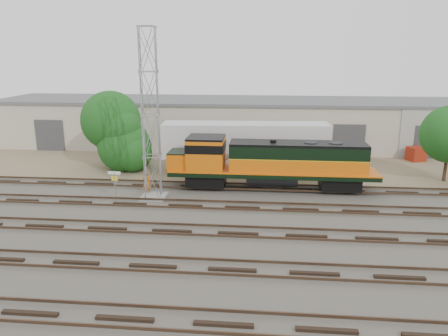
# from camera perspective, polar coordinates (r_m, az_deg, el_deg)

# --- Properties ---
(ground) EXTENTS (140.00, 140.00, 0.00)m
(ground) POSITION_cam_1_polar(r_m,az_deg,el_deg) (28.95, 2.25, -6.31)
(ground) COLOR #47423A
(ground) RESTS_ON ground
(dirt_strip) EXTENTS (80.00, 16.00, 0.02)m
(dirt_strip) POSITION_cam_1_polar(r_m,az_deg,el_deg) (43.26, 3.40, 0.86)
(dirt_strip) COLOR #726047
(dirt_strip) RESTS_ON ground
(tracks) EXTENTS (80.00, 20.40, 0.28)m
(tracks) POSITION_cam_1_polar(r_m,az_deg,el_deg) (26.15, 1.87, -8.51)
(tracks) COLOR black
(tracks) RESTS_ON ground
(warehouse) EXTENTS (58.40, 10.40, 5.30)m
(warehouse) POSITION_cam_1_polar(r_m,az_deg,el_deg) (50.56, 3.84, 5.94)
(warehouse) COLOR beige
(warehouse) RESTS_ON ground
(locomotive) EXTENTS (16.12, 2.83, 3.87)m
(locomotive) POSITION_cam_1_polar(r_m,az_deg,el_deg) (33.97, 5.88, 0.79)
(locomotive) COLOR black
(locomotive) RESTS_ON tracks
(signal_tower) EXTENTS (1.80, 1.80, 12.17)m
(signal_tower) POSITION_cam_1_polar(r_m,az_deg,el_deg) (31.51, -9.58, 6.41)
(signal_tower) COLOR gray
(signal_tower) RESTS_ON ground
(sign_post) EXTENTS (0.92, 0.08, 2.25)m
(sign_post) POSITION_cam_1_polar(r_m,az_deg,el_deg) (32.35, -14.09, -1.52)
(sign_post) COLOR gray
(sign_post) RESTS_ON ground
(worker) EXTENTS (0.67, 0.44, 1.83)m
(worker) POSITION_cam_1_polar(r_m,az_deg,el_deg) (33.45, -10.05, -1.94)
(worker) COLOR orange
(worker) RESTS_ON ground
(semi_trailer) EXTENTS (14.66, 3.70, 4.47)m
(semi_trailer) POSITION_cam_1_polar(r_m,az_deg,el_deg) (38.68, 3.33, 3.44)
(semi_trailer) COLOR silver
(semi_trailer) RESTS_ON ground
(dumpster_red) EXTENTS (1.89, 1.84, 1.40)m
(dumpster_red) POSITION_cam_1_polar(r_m,az_deg,el_deg) (47.36, 23.79, 1.69)
(dumpster_red) COLOR maroon
(dumpster_red) RESTS_ON ground
(tree_west) EXTENTS (5.72, 5.45, 7.13)m
(tree_west) POSITION_cam_1_polar(r_m,az_deg,el_deg) (41.33, -14.28, 5.78)
(tree_west) COLOR #382619
(tree_west) RESTS_ON ground
(tree_mid) EXTENTS (5.17, 4.92, 4.92)m
(tree_mid) POSITION_cam_1_polar(r_m,az_deg,el_deg) (40.82, -12.60, 2.60)
(tree_mid) COLOR #382619
(tree_mid) RESTS_ON ground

